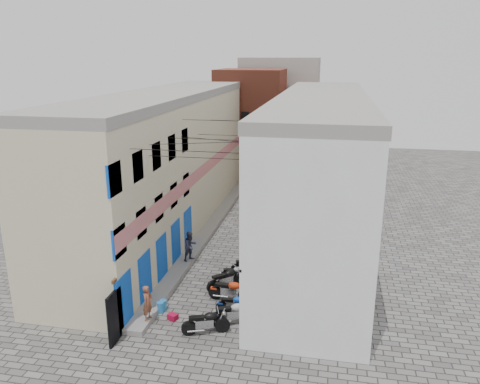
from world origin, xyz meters
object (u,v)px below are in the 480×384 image
Objects in this scene: motorcycle_a at (206,321)px; person_a at (148,303)px; person_b at (190,246)px; water_jug_far at (163,305)px; motorcycle_b at (233,312)px; water_jug_near at (160,307)px; motorcycle_e at (226,278)px; motorcycle_c at (234,303)px; motorcycle_f at (235,272)px; motorcycle_g at (247,264)px; motorcycle_d at (230,289)px; red_crate at (173,317)px.

person_a is at bearing -114.79° from motorcycle_a.
person_b reaches higher than water_jug_far.
person_b is (-3.56, 5.51, 0.50)m from motorcycle_b.
motorcycle_a is 2.78m from water_jug_near.
motorcycle_e is 4.55m from person_a.
motorcycle_c is 1.00× the size of motorcycle_f.
motorcycle_e is 3.46m from water_jug_far.
motorcycle_c reaches higher than water_jug_near.
motorcycle_g is (-0.15, 4.09, 0.02)m from motorcycle_c.
person_b reaches higher than motorcycle_g.
water_jug_far is (-2.39, -2.48, -0.37)m from motorcycle_e.
motorcycle_d reaches higher than red_crate.
motorcycle_a is at bearing -26.45° from motorcycle_g.
person_b is at bearing -131.99° from motorcycle_f.
water_jug_near is at bearing -58.74° from motorcycle_d.
motorcycle_c is 1.08× the size of person_a.
motorcycle_f reaches higher than red_crate.
motorcycle_a is 0.99× the size of motorcycle_b.
motorcycle_f is at bearing -23.68° from person_a.
motorcycle_c is at bearing -110.07° from person_b.
motorcycle_d is at bearing 174.42° from motorcycle_b.
person_b reaches higher than person_a.
motorcycle_d is 3.32m from water_jug_near.
person_b is at bearing 91.66° from water_jug_near.
motorcycle_d is 4.19× the size of water_jug_far.
red_crate is at bearing -32.52° from water_jug_near.
person_a is 3.15× the size of water_jug_near.
person_b is 3.40× the size of water_jug_far.
red_crate is (-1.72, 0.77, -0.46)m from motorcycle_a.
motorcycle_e is 4.31× the size of water_jug_far.
motorcycle_a is 4.08× the size of water_jug_near.
motorcycle_c reaches higher than red_crate.
person_b reaches higher than motorcycle_c.
person_b is at bearing 98.97° from red_crate.
person_a is 1.49m from water_jug_far.
motorcycle_e is (-0.42, 1.04, 0.02)m from motorcycle_d.
person_b is (-0.00, 6.21, 0.05)m from person_a.
motorcycle_b is 1.22× the size of person_b.
motorcycle_d reaches higher than motorcycle_a.
motorcycle_a is at bearing -87.01° from person_a.
motorcycle_e is 3.65m from water_jug_near.
motorcycle_d is at bearing -163.32° from motorcycle_c.
motorcycle_b is at bearing 16.94° from motorcycle_d.
motorcycle_a is 1.20× the size of motorcycle_c.
motorcycle_b is 5.04m from motorcycle_g.
person_a is (-3.44, -1.64, 0.55)m from motorcycle_c.
person_a reaches higher than water_jug_far.
person_b reaches higher than motorcycle_f.
motorcycle_e reaches higher than motorcycle_c.
motorcycle_a is 1.15× the size of motorcycle_g.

